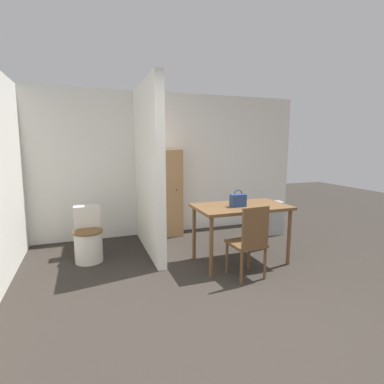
% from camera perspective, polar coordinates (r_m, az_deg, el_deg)
% --- Properties ---
extents(ground_plane, '(16.00, 16.00, 0.00)m').
position_cam_1_polar(ground_plane, '(2.89, 11.80, -25.30)').
color(ground_plane, '#2D2823').
extents(wall_back, '(5.38, 0.12, 2.50)m').
position_cam_1_polar(wall_back, '(5.44, -5.98, 5.25)').
color(wall_back, silver).
rests_on(wall_back, ground_plane).
extents(partition_wall, '(0.12, 1.64, 2.50)m').
position_cam_1_polar(partition_wall, '(4.50, -8.41, 4.35)').
color(partition_wall, silver).
rests_on(partition_wall, ground_plane).
extents(dining_table, '(1.26, 0.73, 0.80)m').
position_cam_1_polar(dining_table, '(4.12, 9.32, -3.73)').
color(dining_table, brown).
rests_on(dining_table, ground_plane).
extents(wooden_chair, '(0.42, 0.42, 0.91)m').
position_cam_1_polar(wooden_chair, '(3.69, 10.90, -8.99)').
color(wooden_chair, brown).
rests_on(wooden_chair, ground_plane).
extents(toilet, '(0.40, 0.55, 0.74)m').
position_cam_1_polar(toilet, '(4.48, -19.17, -8.37)').
color(toilet, silver).
rests_on(toilet, ground_plane).
extents(handbag, '(0.20, 0.11, 0.23)m').
position_cam_1_polar(handbag, '(4.01, 8.76, -1.54)').
color(handbag, navy).
rests_on(handbag, dining_table).
extents(wooden_cabinet, '(0.55, 0.36, 1.52)m').
position_cam_1_polar(wooden_cabinet, '(5.26, -5.06, -0.22)').
color(wooden_cabinet, '#997047').
rests_on(wooden_cabinet, ground_plane).
extents(space_heater, '(0.30, 0.21, 0.60)m').
position_cam_1_polar(space_heater, '(5.60, 15.31, -4.79)').
color(space_heater, '#9E9EA3').
rests_on(space_heater, ground_plane).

